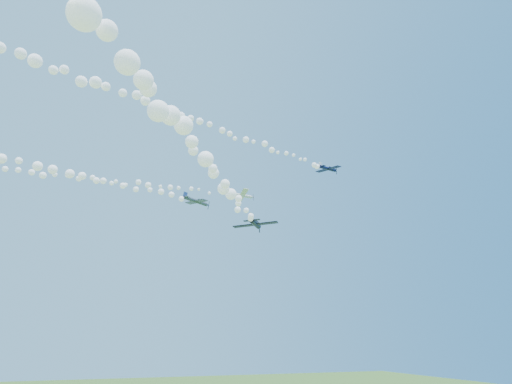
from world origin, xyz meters
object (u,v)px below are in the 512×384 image
object	(u,v)px
plane_grey	(196,201)
plane_black	(255,224)
plane_white	(242,195)
plane_navy	(328,169)

from	to	relation	value
plane_grey	plane_black	xyz separation A→B (m)	(4.12, -27.09, -11.49)
plane_white	plane_navy	size ratio (longest dim) A/B	1.10
plane_white	plane_black	xyz separation A→B (m)	(-12.07, -44.51, -20.17)
plane_navy	plane_black	size ratio (longest dim) A/B	0.95
plane_white	plane_black	distance (m)	50.34
plane_white	plane_grey	world-z (taller)	plane_white
plane_navy	plane_black	xyz separation A→B (m)	(-23.72, -17.13, -19.26)
plane_black	plane_grey	bearing A→B (deg)	39.64
plane_white	plane_grey	distance (m)	25.31
plane_black	plane_white	bearing A→B (deg)	15.82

